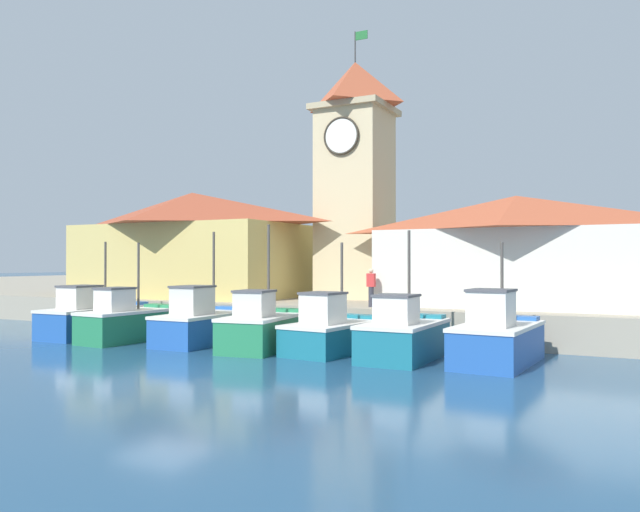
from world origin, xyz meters
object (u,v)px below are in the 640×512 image
(clock_tower, at_px, (355,174))
(fishing_boat_mid_left, at_px, (262,328))
(fishing_boat_far_left, at_px, (94,318))
(fishing_boat_center, at_px, (333,332))
(dock_worker_near_tower, at_px, (371,287))
(warehouse_left, at_px, (192,243))
(fishing_boat_left_inner, at_px, (204,324))
(warehouse_right, at_px, (516,250))
(fishing_boat_left_outer, at_px, (128,322))
(fishing_boat_right_inner, at_px, (497,339))
(fishing_boat_mid_right, at_px, (403,336))

(clock_tower, bearing_deg, fishing_boat_mid_left, -85.53)
(fishing_boat_far_left, height_order, fishing_boat_center, fishing_boat_far_left)
(clock_tower, height_order, dock_worker_near_tower, clock_tower)
(fishing_boat_center, bearing_deg, warehouse_left, 148.67)
(dock_worker_near_tower, bearing_deg, warehouse_left, 164.71)
(dock_worker_near_tower, bearing_deg, clock_tower, 119.60)
(fishing_boat_left_inner, relative_size, fishing_boat_center, 1.05)
(fishing_boat_far_left, distance_m, warehouse_right, 18.46)
(fishing_boat_left_outer, relative_size, warehouse_right, 0.38)
(fishing_boat_far_left, distance_m, fishing_boat_left_outer, 2.56)
(fishing_boat_far_left, bearing_deg, fishing_boat_mid_left, -1.26)
(fishing_boat_far_left, xyz_separation_m, fishing_boat_left_outer, (2.50, -0.54, 0.00))
(warehouse_left, height_order, dock_worker_near_tower, warehouse_left)
(clock_tower, bearing_deg, fishing_boat_right_inner, -46.96)
(fishing_boat_far_left, distance_m, fishing_boat_mid_right, 14.12)
(warehouse_left, bearing_deg, fishing_boat_left_inner, -48.81)
(clock_tower, relative_size, dock_worker_near_tower, 8.63)
(fishing_boat_mid_left, height_order, dock_worker_near_tower, fishing_boat_mid_left)
(fishing_boat_left_inner, height_order, dock_worker_near_tower, fishing_boat_left_inner)
(fishing_boat_center, relative_size, fishing_boat_mid_right, 1.04)
(fishing_boat_far_left, xyz_separation_m, dock_worker_near_tower, (11.11, 4.56, 1.40))
(fishing_boat_mid_left, xyz_separation_m, fishing_boat_mid_right, (5.39, 0.21, -0.02))
(fishing_boat_mid_right, bearing_deg, fishing_boat_left_outer, -177.22)
(fishing_boat_left_outer, bearing_deg, warehouse_right, 30.87)
(fishing_boat_far_left, distance_m, fishing_boat_mid_left, 8.74)
(fishing_boat_right_inner, xyz_separation_m, warehouse_left, (-18.02, 7.51, 3.44))
(fishing_boat_far_left, distance_m, warehouse_left, 8.64)
(fishing_boat_right_inner, bearing_deg, fishing_boat_mid_right, -173.84)
(fishing_boat_left_outer, relative_size, warehouse_left, 0.35)
(clock_tower, bearing_deg, fishing_boat_left_inner, -102.39)
(fishing_boat_left_inner, distance_m, warehouse_left, 10.69)
(fishing_boat_right_inner, bearing_deg, fishing_boat_left_inner, -179.51)
(fishing_boat_left_outer, xyz_separation_m, dock_worker_near_tower, (8.61, 5.11, 1.40))
(fishing_boat_far_left, relative_size, fishing_boat_mid_right, 1.15)
(fishing_boat_right_inner, xyz_separation_m, clock_tower, (-9.18, 9.83, 7.04))
(fishing_boat_far_left, bearing_deg, fishing_boat_left_inner, 2.45)
(fishing_boat_far_left, bearing_deg, fishing_boat_right_inner, 1.14)
(fishing_boat_far_left, relative_size, fishing_boat_right_inner, 1.11)
(fishing_boat_far_left, height_order, clock_tower, clock_tower)
(fishing_boat_mid_left, relative_size, warehouse_left, 0.38)
(fishing_boat_left_inner, height_order, fishing_boat_mid_right, fishing_boat_left_inner)
(dock_worker_near_tower, bearing_deg, fishing_boat_mid_left, -116.54)
(fishing_boat_left_outer, bearing_deg, dock_worker_near_tower, 30.69)
(warehouse_right, bearing_deg, fishing_boat_left_outer, -149.13)
(fishing_boat_left_inner, bearing_deg, dock_worker_near_tower, 38.82)
(fishing_boat_left_outer, distance_m, dock_worker_near_tower, 10.11)
(fishing_boat_left_inner, distance_m, fishing_boat_mid_left, 3.02)
(fishing_boat_right_inner, height_order, warehouse_right, warehouse_right)
(fishing_boat_mid_right, relative_size, warehouse_left, 0.35)
(fishing_boat_left_inner, distance_m, clock_tower, 12.38)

